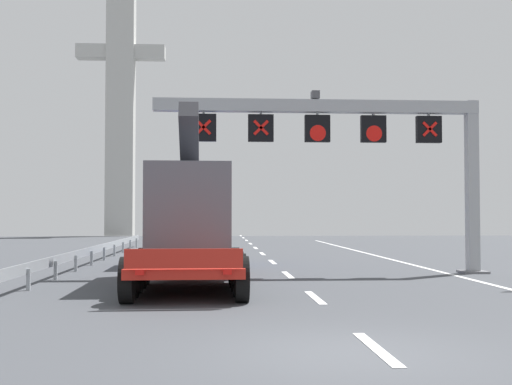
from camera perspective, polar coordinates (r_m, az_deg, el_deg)
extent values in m
plane|color=#424449|center=(10.16, 8.16, -13.75)|extent=(112.00, 112.00, 0.00)
cube|color=silver|center=(10.52, 10.50, -13.30)|extent=(0.20, 2.60, 0.01)
cube|color=silver|center=(16.60, 5.21, -9.16)|extent=(0.20, 2.60, 0.01)
cube|color=silver|center=(22.78, 2.81, -7.22)|extent=(0.20, 2.60, 0.01)
cube|color=silver|center=(29.00, 1.44, -6.11)|extent=(0.20, 2.60, 0.01)
cube|color=silver|center=(35.23, 0.57, -5.39)|extent=(0.20, 2.60, 0.01)
cube|color=silver|center=(41.48, -0.05, -4.88)|extent=(0.20, 2.60, 0.01)
cube|color=silver|center=(47.73, -0.50, -4.51)|extent=(0.20, 2.60, 0.01)
cube|color=silver|center=(53.98, -0.84, -4.22)|extent=(0.20, 2.60, 0.01)
cube|color=silver|center=(60.24, -1.12, -4.00)|extent=(0.20, 2.60, 0.01)
cube|color=silver|center=(66.50, -1.34, -3.81)|extent=(0.20, 2.60, 0.01)
cube|color=silver|center=(23.33, 17.24, -7.01)|extent=(0.20, 63.00, 0.01)
cube|color=#9EA0A5|center=(24.75, 18.42, 0.49)|extent=(0.40, 0.40, 6.23)
cube|color=slate|center=(24.82, 18.50, -6.62)|extent=(0.90, 0.90, 0.08)
cube|color=#9EA0A5|center=(23.55, 5.39, 7.54)|extent=(11.68, 0.44, 0.44)
cube|color=#4C4C51|center=(23.61, 5.22, 8.50)|extent=(0.28, 0.40, 0.28)
cube|color=black|center=(24.39, 14.91, 5.36)|extent=(0.90, 0.24, 0.97)
cube|color=#9EA0A5|center=(24.46, 14.90, 6.60)|extent=(0.08, 0.08, 0.16)
cube|color=red|center=(24.26, 15.00, 5.40)|extent=(0.55, 0.02, 0.55)
cube|color=red|center=(24.26, 15.00, 5.40)|extent=(0.55, 0.02, 0.55)
cube|color=black|center=(23.83, 10.25, 5.50)|extent=(0.90, 0.24, 0.97)
cube|color=#9EA0A5|center=(23.90, 10.24, 6.76)|extent=(0.08, 0.08, 0.16)
cone|color=red|center=(23.68, 10.33, 5.12)|extent=(0.58, 0.02, 0.58)
cube|color=black|center=(23.43, 5.40, 5.60)|extent=(0.90, 0.24, 0.97)
cube|color=#9EA0A5|center=(23.51, 5.40, 6.89)|extent=(0.08, 0.08, 0.16)
cone|color=red|center=(23.28, 5.45, 5.22)|extent=(0.58, 0.02, 0.58)
cube|color=black|center=(23.21, 0.42, 5.66)|extent=(0.90, 0.24, 0.97)
cube|color=#9EA0A5|center=(23.29, 0.42, 6.96)|extent=(0.08, 0.08, 0.16)
cube|color=red|center=(23.08, 0.44, 5.71)|extent=(0.55, 0.02, 0.55)
cube|color=red|center=(23.08, 0.44, 5.71)|extent=(0.55, 0.02, 0.55)
cube|color=black|center=(23.16, -4.62, 5.69)|extent=(0.90, 0.24, 0.97)
cube|color=#9EA0A5|center=(23.24, -4.61, 6.99)|extent=(0.08, 0.08, 0.16)
cube|color=red|center=(23.03, -4.63, 5.73)|extent=(0.55, 0.02, 0.55)
cube|color=red|center=(23.03, -4.63, 5.73)|extent=(0.55, 0.02, 0.55)
cube|color=red|center=(20.06, -5.86, -5.85)|extent=(2.99, 10.45, 0.24)
cube|color=red|center=(14.77, -6.34, -5.78)|extent=(2.66, 0.13, 0.44)
cylinder|color=black|center=(15.69, -11.23, -7.54)|extent=(0.34, 1.11, 1.10)
cylinder|color=black|center=(15.61, -1.25, -7.61)|extent=(0.34, 1.11, 1.10)
cylinder|color=black|center=(16.73, -10.81, -7.20)|extent=(0.34, 1.11, 1.10)
cylinder|color=black|center=(16.65, -1.46, -7.26)|extent=(0.34, 1.11, 1.10)
cylinder|color=black|center=(17.77, -10.44, -6.90)|extent=(0.34, 1.11, 1.10)
cylinder|color=black|center=(17.70, -1.64, -6.95)|extent=(0.34, 1.11, 1.10)
cylinder|color=black|center=(18.81, -10.10, -6.63)|extent=(0.34, 1.11, 1.10)
cylinder|color=black|center=(18.74, -1.80, -6.68)|extent=(0.34, 1.11, 1.10)
cylinder|color=black|center=(19.85, -9.81, -6.39)|extent=(0.34, 1.11, 1.10)
cylinder|color=black|center=(19.79, -1.95, -6.43)|extent=(0.34, 1.11, 1.10)
cube|color=#1E38AD|center=(27.12, -5.50, -1.96)|extent=(2.63, 3.25, 3.10)
cube|color=black|center=(27.13, -5.49, -0.48)|extent=(2.66, 3.27, 0.60)
cylinder|color=black|center=(28.09, -8.12, -5.11)|extent=(0.36, 1.11, 1.10)
cylinder|color=black|center=(28.04, -2.84, -5.13)|extent=(0.36, 1.11, 1.10)
cylinder|color=black|center=(26.09, -8.39, -5.35)|extent=(0.36, 1.11, 1.10)
cylinder|color=black|center=(26.05, -2.71, -5.37)|extent=(0.36, 1.11, 1.10)
cube|color=#565B66|center=(20.42, -5.82, -1.65)|extent=(2.48, 5.76, 2.70)
cube|color=#2D2D33|center=(19.67, -5.86, 4.05)|extent=(0.61, 2.95, 2.29)
cube|color=red|center=(14.82, -10.17, -6.91)|extent=(0.20, 0.06, 0.12)
cube|color=red|center=(14.75, -2.51, -6.96)|extent=(0.20, 0.06, 0.12)
cube|color=#999EA3|center=(26.47, -14.95, -5.14)|extent=(0.04, 36.32, 0.32)
cube|color=#999EA3|center=(19.14, -19.33, -7.22)|extent=(0.10, 0.10, 0.60)
cube|color=#999EA3|center=(22.06, -17.17, -6.54)|extent=(0.10, 0.10, 0.60)
cube|color=#999EA3|center=(25.00, -15.52, -6.01)|extent=(0.10, 0.10, 0.60)
cube|color=#999EA3|center=(27.96, -14.22, -5.60)|extent=(0.10, 0.10, 0.60)
cube|color=#999EA3|center=(30.93, -13.17, -5.26)|extent=(0.10, 0.10, 0.60)
cube|color=#999EA3|center=(33.91, -12.31, -4.98)|extent=(0.10, 0.10, 0.60)
cube|color=#999EA3|center=(36.90, -11.58, -4.74)|extent=(0.10, 0.10, 0.60)
cube|color=#999EA3|center=(39.90, -10.97, -4.54)|extent=(0.10, 0.10, 0.60)
cube|color=#999EA3|center=(42.90, -10.44, -4.36)|extent=(0.10, 0.10, 0.60)
cube|color=#B7B7B2|center=(68.93, -11.77, 8.99)|extent=(2.80, 2.00, 30.40)
cube|color=#B7B7B2|center=(69.71, -11.75, 11.93)|extent=(9.00, 1.60, 1.40)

